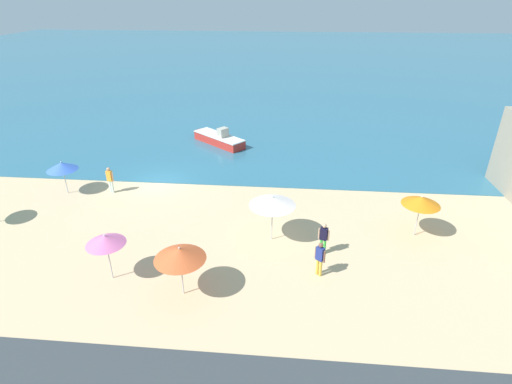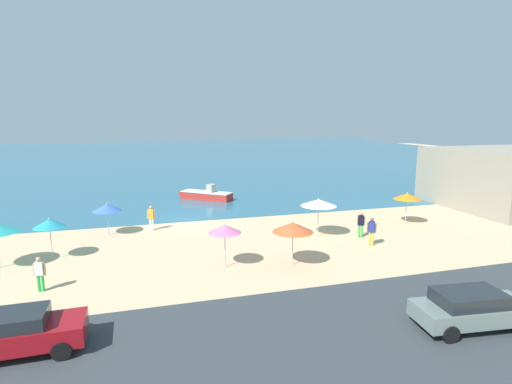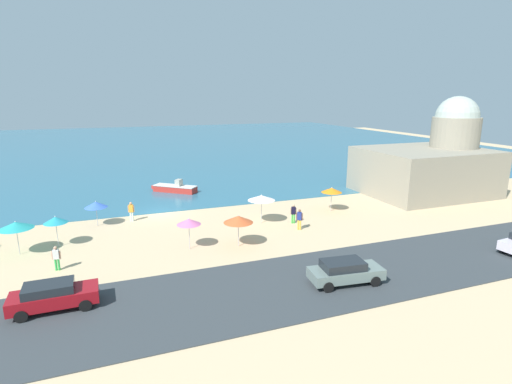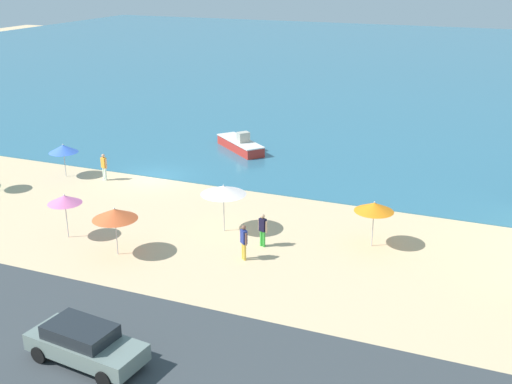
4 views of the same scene
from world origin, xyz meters
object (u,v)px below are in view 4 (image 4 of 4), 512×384
Objects in this scene: beach_umbrella_7 at (65,199)px; parked_car_1 at (85,343)px; beach_umbrella_4 at (115,214)px; bather_3 at (263,228)px; beach_umbrella_2 at (63,149)px; bather_1 at (244,240)px; beach_umbrella_1 at (224,190)px; bather_0 at (104,166)px; skiff_nearshore at (240,144)px; beach_umbrella_8 at (374,207)px.

beach_umbrella_7 reaches higher than parked_car_1.
beach_umbrella_4 is 1.41× the size of bather_3.
beach_umbrella_4 is at bearing -41.48° from beach_umbrella_2.
beach_umbrella_4 is at bearing 116.81° from parked_car_1.
bather_1 is at bearing 16.96° from beach_umbrella_4.
beach_umbrella_1 is 1.46× the size of bather_0.
bather_0 is (-10.81, 4.58, -1.31)m from beach_umbrella_1.
beach_umbrella_1 reaches higher than skiff_nearshore.
beach_umbrella_4 is 1.38× the size of bather_1.
beach_umbrella_7 is at bearing -173.58° from bather_1.
beach_umbrella_7 is at bearing -95.89° from skiff_nearshore.
bather_3 is at bearing -17.99° from beach_umbrella_2.
beach_umbrella_4 is 11.72m from bather_0.
beach_umbrella_4 is 19.06m from skiff_nearshore.
bather_0 is at bearing 123.02° from parked_car_1.
bather_0 reaches higher than bather_3.
parked_car_1 is at bearing -100.81° from bather_1.
beach_umbrella_4 reaches higher than bather_0.
beach_umbrella_7 is 11.80m from parked_car_1.
beach_umbrella_1 is at bearing 158.32° from bather_3.
beach_umbrella_4 is at bearing -163.04° from bather_1.
beach_umbrella_8 reaches higher than bather_0.
skiff_nearshore is (-7.97, 15.34, -0.50)m from bather_3.
beach_umbrella_8 reaches higher than beach_umbrella_7.
beach_umbrella_2 is 0.49× the size of parked_car_1.
parked_car_1 is (7.67, -8.88, -1.29)m from beach_umbrella_7.
beach_umbrella_4 reaches higher than beach_umbrella_2.
bather_3 is (2.64, -1.05, -1.34)m from beach_umbrella_1.
beach_umbrella_1 is 3.89m from bather_1.
beach_umbrella_4 reaches higher than bather_3.
skiff_nearshore is (8.36, 10.03, -1.44)m from beach_umbrella_2.
bather_0 is 0.39× the size of parked_car_1.
beach_umbrella_4 is (10.05, -8.88, 0.21)m from beach_umbrella_2.
beach_umbrella_2 is 17.55m from bather_1.
bather_3 is 17.29m from skiff_nearshore.
bather_0 is (-7.16, 9.21, -1.13)m from beach_umbrella_4.
skiff_nearshore is (-13.09, 13.18, -1.64)m from beach_umbrella_8.
beach_umbrella_7 is (6.48, -8.13, 0.19)m from beach_umbrella_2.
beach_umbrella_7 is 9.69m from bather_1.
beach_umbrella_1 is 0.57× the size of parked_car_1.
bather_0 is at bearing 169.38° from beach_umbrella_8.
beach_umbrella_8 is (7.76, 1.10, -0.20)m from beach_umbrella_1.
beach_umbrella_4 reaches higher than skiff_nearshore.
beach_umbrella_7 reaches higher than skiff_nearshore.
beach_umbrella_2 is 0.93× the size of beach_umbrella_8.
beach_umbrella_8 is 15.71m from parked_car_1.
skiff_nearshore reaches higher than parked_car_1.
bather_0 is 20.68m from parked_car_1.
skiff_nearshore is (-5.33, 14.29, -1.84)m from beach_umbrella_1.
bather_1 is at bearing -49.84° from beach_umbrella_1.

